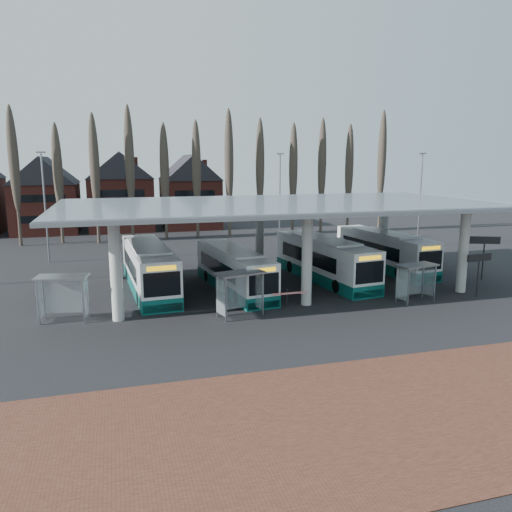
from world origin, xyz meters
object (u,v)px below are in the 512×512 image
object	(u,v)px
shelter_2	(415,274)
shelter_0	(63,288)
bus_0	(149,269)
bus_2	(324,260)
bus_1	(234,270)
bus_3	(384,251)
shelter_1	(239,284)

from	to	relation	value
shelter_2	shelter_0	bearing A→B (deg)	163.73
bus_0	shelter_2	bearing A→B (deg)	-28.50
bus_0	bus_2	xyz separation A→B (m)	(13.60, -0.53, -0.01)
bus_1	shelter_2	xyz separation A→B (m)	(11.02, -6.32, 0.42)
bus_0	bus_3	size ratio (longest dim) A/B	1.03
bus_0	bus_1	distance (m)	6.20
bus_3	shelter_0	world-z (taller)	bus_3
shelter_2	bus_3	bearing A→B (deg)	60.28
bus_3	shelter_2	world-z (taller)	bus_3
bus_3	shelter_1	xyz separation A→B (m)	(-15.49, -9.69, 0.45)
shelter_0	shelter_2	bearing A→B (deg)	3.85
shelter_0	bus_1	bearing A→B (deg)	29.68
bus_0	shelter_1	bearing A→B (deg)	-61.51
bus_1	bus_3	xyz separation A→B (m)	(14.36, 3.52, 0.10)
bus_0	bus_3	distance (m)	20.44
bus_0	shelter_1	distance (m)	9.16
bus_1	shelter_1	xyz separation A→B (m)	(-1.13, -6.18, 0.55)
bus_1	bus_3	world-z (taller)	bus_3
bus_2	shelter_0	world-z (taller)	bus_2
bus_0	shelter_1	xyz separation A→B (m)	(4.86, -7.75, 0.40)
bus_2	shelter_1	size ratio (longest dim) A/B	3.83
bus_1	bus_2	world-z (taller)	bus_2
bus_1	bus_2	distance (m)	7.68
bus_0	bus_1	xyz separation A→B (m)	(6.00, -1.58, -0.16)
bus_2	bus_3	bearing A→B (deg)	13.20
shelter_0	shelter_1	distance (m)	10.39
bus_2	bus_3	xyz separation A→B (m)	(6.75, 2.46, -0.04)
bus_2	shelter_1	distance (m)	11.35
bus_0	shelter_0	world-z (taller)	bus_0
bus_2	bus_0	bearing A→B (deg)	170.94
shelter_0	shelter_1	world-z (taller)	shelter_1
bus_0	bus_1	size ratio (longest dim) A/B	1.10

